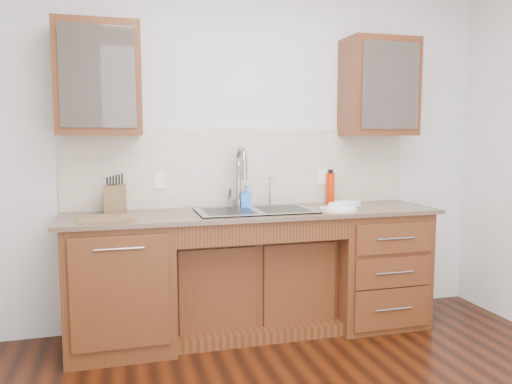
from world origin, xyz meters
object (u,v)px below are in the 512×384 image
object	(u,v)px
water_bottle	(330,188)
cutting_board	(105,218)
soap_bottle	(246,197)
plate	(338,209)
knife_block	(115,199)

from	to	relation	value
water_bottle	cutting_board	world-z (taller)	water_bottle
water_bottle	cutting_board	size ratio (longest dim) A/B	0.69
soap_bottle	plate	world-z (taller)	soap_bottle
plate	knife_block	size ratio (longest dim) A/B	1.39
water_bottle	knife_block	world-z (taller)	water_bottle
soap_bottle	water_bottle	world-z (taller)	water_bottle
soap_bottle	water_bottle	distance (m)	0.73
knife_block	water_bottle	bearing A→B (deg)	17.56
cutting_board	plate	bearing A→B (deg)	-0.51
water_bottle	knife_block	size ratio (longest dim) A/B	1.22
knife_block	plate	bearing A→B (deg)	4.59
water_bottle	plate	distance (m)	0.39
water_bottle	knife_block	bearing A→B (deg)	-177.62
water_bottle	cutting_board	bearing A→B (deg)	-168.64
plate	water_bottle	bearing A→B (deg)	75.03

